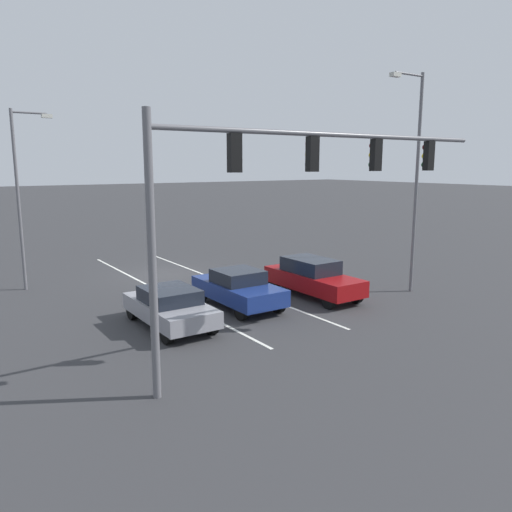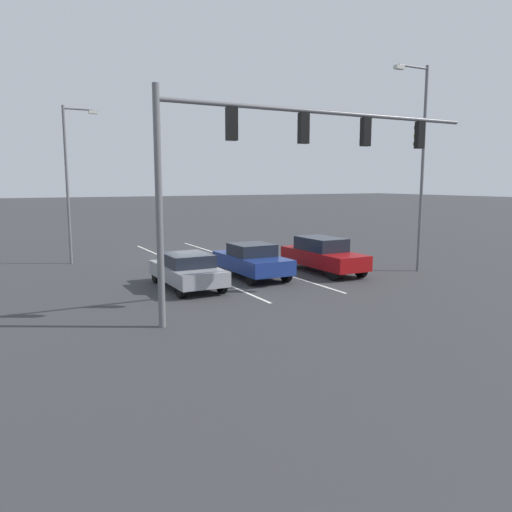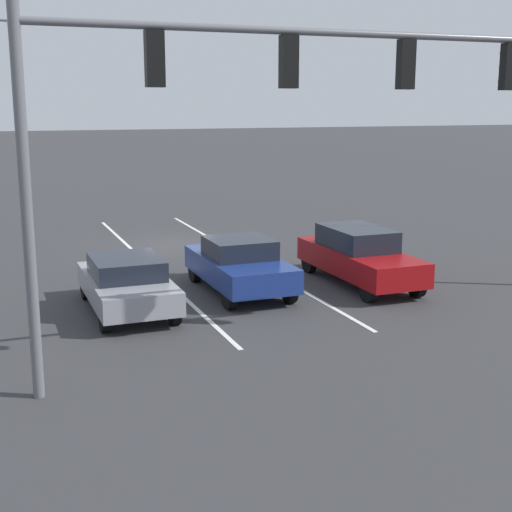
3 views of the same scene
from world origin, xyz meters
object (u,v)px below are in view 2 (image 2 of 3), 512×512
traffic_signal_gantry (284,148)px  street_lamp_left_shoulder (420,157)px  car_navy_midlane_front (252,260)px  street_lamp_right_shoulder (70,174)px  car_gray_rightlane_front (187,270)px  car_maroon_leftlane_front (323,255)px

traffic_signal_gantry → street_lamp_left_shoulder: street_lamp_left_shoulder is taller
car_navy_midlane_front → street_lamp_right_shoulder: size_ratio=0.54×
traffic_signal_gantry → street_lamp_left_shoulder: size_ratio=1.26×
traffic_signal_gantry → street_lamp_right_shoulder: (4.58, -13.20, -0.68)m
car_gray_rightlane_front → street_lamp_left_shoulder: bearing=172.3°
car_gray_rightlane_front → street_lamp_left_shoulder: 11.76m
car_gray_rightlane_front → traffic_signal_gantry: 6.72m
car_maroon_leftlane_front → car_gray_rightlane_front: bearing=3.0°
car_navy_midlane_front → car_maroon_leftlane_front: size_ratio=0.89×
car_maroon_leftlane_front → car_gray_rightlane_front: (6.75, 0.36, -0.11)m
car_maroon_leftlane_front → traffic_signal_gantry: traffic_signal_gantry is taller
car_gray_rightlane_front → street_lamp_right_shoulder: 9.75m
car_gray_rightlane_front → car_maroon_leftlane_front: bearing=-177.0°
traffic_signal_gantry → street_lamp_left_shoulder: bearing=-160.3°
street_lamp_right_shoulder → car_gray_rightlane_front: bearing=109.7°
car_maroon_leftlane_front → traffic_signal_gantry: 8.50m
car_gray_rightlane_front → traffic_signal_gantry: bearing=108.1°
car_maroon_leftlane_front → traffic_signal_gantry: size_ratio=0.41×
street_lamp_left_shoulder → street_lamp_right_shoulder: bearing=-35.7°
car_navy_midlane_front → street_lamp_right_shoulder: bearing=-50.9°
street_lamp_right_shoulder → street_lamp_left_shoulder: street_lamp_left_shoulder is taller
car_navy_midlane_front → car_gray_rightlane_front: car_navy_midlane_front is taller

